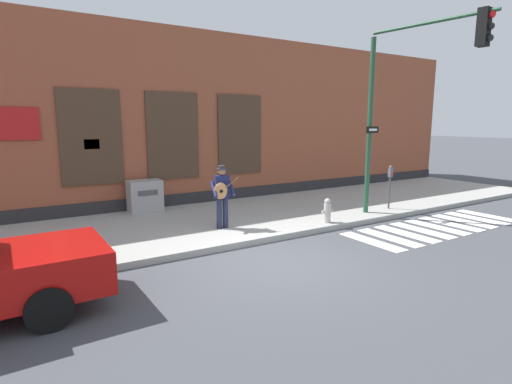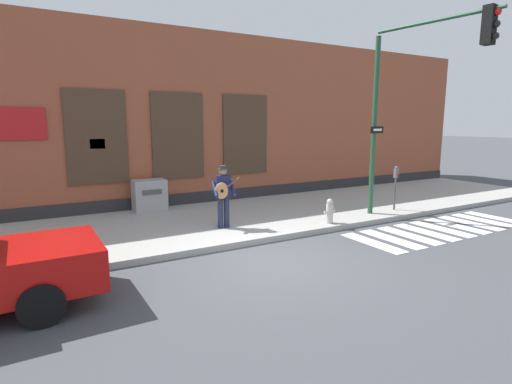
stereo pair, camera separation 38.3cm
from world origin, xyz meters
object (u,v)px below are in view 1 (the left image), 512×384
busker (222,193)px  traffic_light (410,87)px  fire_hydrant (327,211)px  utility_box (145,196)px  parking_meter (390,180)px

busker → traffic_light: size_ratio=0.31×
traffic_light → fire_hydrant: 4.15m
traffic_light → utility_box: traffic_light is taller
utility_box → traffic_light: bearing=-39.5°
utility_box → fire_hydrant: utility_box is taller
busker → parking_meter: 5.88m
fire_hydrant → traffic_light: bearing=-23.0°
traffic_light → fire_hydrant: bearing=157.0°
parking_meter → utility_box: bearing=151.5°
parking_meter → utility_box: size_ratio=1.40×
parking_meter → fire_hydrant: size_ratio=2.05×
busker → utility_box: (-1.15, 3.13, -0.45)m
parking_meter → busker: bearing=173.5°
busker → utility_box: size_ratio=1.65×
parking_meter → traffic_light: bearing=-126.0°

